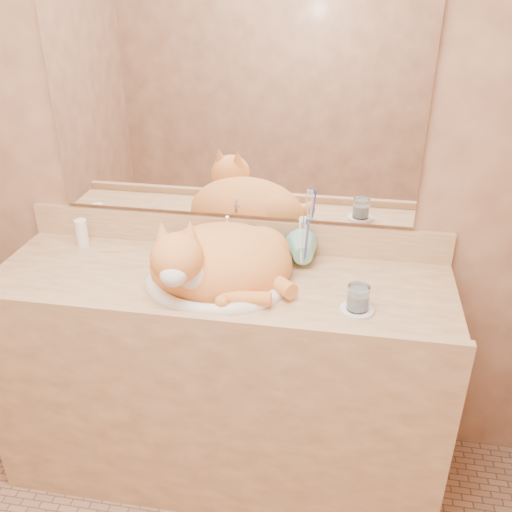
% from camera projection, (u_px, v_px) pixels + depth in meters
% --- Properties ---
extents(wall_back, '(2.40, 0.02, 2.50)m').
position_uv_depth(wall_back, '(232.00, 144.00, 2.00)').
color(wall_back, brown).
rests_on(wall_back, ground).
extents(vanity_counter, '(1.60, 0.55, 0.85)m').
position_uv_depth(vanity_counter, '(221.00, 379.00, 2.15)').
color(vanity_counter, '#996E44').
rests_on(vanity_counter, floor).
extents(mirror, '(1.30, 0.02, 0.80)m').
position_uv_depth(mirror, '(231.00, 105.00, 1.92)').
color(mirror, white).
rests_on(mirror, wall_back).
extents(sink_basin, '(0.54, 0.48, 0.15)m').
position_uv_depth(sink_basin, '(215.00, 265.00, 1.90)').
color(sink_basin, white).
rests_on(sink_basin, vanity_counter).
extents(faucet, '(0.07, 0.12, 0.16)m').
position_uv_depth(faucet, '(227.00, 240.00, 2.05)').
color(faucet, white).
rests_on(faucet, vanity_counter).
extents(cat, '(0.58, 0.51, 0.27)m').
position_uv_depth(cat, '(216.00, 259.00, 1.90)').
color(cat, orange).
rests_on(cat, sink_basin).
extents(soap_dispenser, '(0.10, 0.10, 0.17)m').
position_uv_depth(soap_dispenser, '(257.00, 251.00, 1.97)').
color(soap_dispenser, '#6EB098').
rests_on(soap_dispenser, vanity_counter).
extents(toothbrush_cup, '(0.14, 0.14, 0.11)m').
position_uv_depth(toothbrush_cup, '(303.00, 258.00, 1.98)').
color(toothbrush_cup, '#6EB098').
rests_on(toothbrush_cup, vanity_counter).
extents(toothbrushes, '(0.03, 0.03, 0.21)m').
position_uv_depth(toothbrushes, '(304.00, 240.00, 1.95)').
color(toothbrushes, white).
rests_on(toothbrushes, toothbrush_cup).
extents(saucer, '(0.11, 0.11, 0.01)m').
position_uv_depth(saucer, '(357.00, 310.00, 1.78)').
color(saucer, silver).
rests_on(saucer, vanity_counter).
extents(water_glass, '(0.07, 0.07, 0.08)m').
position_uv_depth(water_glass, '(358.00, 298.00, 1.76)').
color(water_glass, silver).
rests_on(water_glass, saucer).
extents(lotion_bottle, '(0.04, 0.04, 0.11)m').
position_uv_depth(lotion_bottle, '(82.00, 233.00, 2.16)').
color(lotion_bottle, white).
rests_on(lotion_bottle, vanity_counter).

